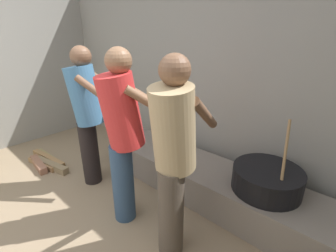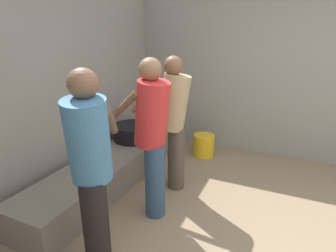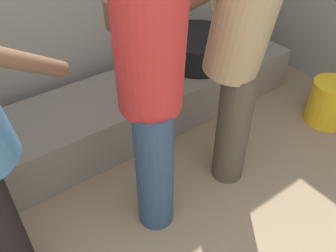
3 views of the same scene
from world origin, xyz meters
name	(u,v)px [view 3 (image 3 of 3)]	position (x,y,z in m)	size (l,w,h in m)	color
hearth_ledge	(138,105)	(0.64, 2.08, 0.17)	(2.68, 0.60, 0.35)	slate
cooking_pot_main	(199,48)	(1.24, 2.12, 0.46)	(0.60, 0.60, 0.66)	black
cook_in_tan_shirt	(239,49)	(0.82, 1.33, 0.89)	(0.46, 0.71, 1.56)	#4C4238
cook_in_red_shirt	(151,83)	(0.26, 1.31, 0.90)	(0.57, 0.73, 1.58)	navy
bucket_yellow_plastic	(330,102)	(1.84, 1.26, 0.17)	(0.31, 0.31, 0.34)	gold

